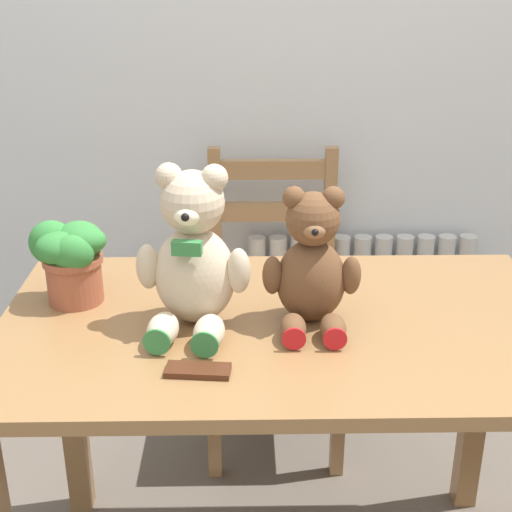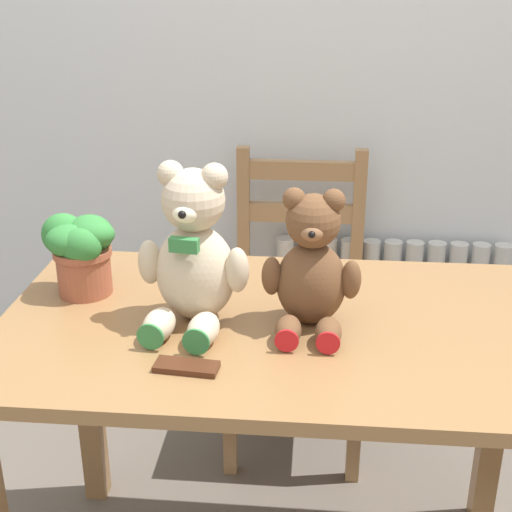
% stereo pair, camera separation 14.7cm
% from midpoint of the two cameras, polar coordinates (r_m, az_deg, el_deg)
% --- Properties ---
extents(wall_back, '(8.00, 0.04, 2.60)m').
position_cam_midpoint_polar(wall_back, '(2.34, 5.64, 18.07)').
color(wall_back, silver).
rests_on(wall_back, ground_plane).
extents(radiator, '(0.80, 0.10, 0.61)m').
position_cam_midpoint_polar(radiator, '(2.58, 12.03, -5.86)').
color(radiator, beige).
rests_on(radiator, ground_plane).
extents(dining_table, '(1.22, 0.71, 0.77)m').
position_cam_midpoint_polar(dining_table, '(1.59, 4.77, -9.33)').
color(dining_table, olive).
rests_on(dining_table, ground_plane).
extents(wooden_chair_behind, '(0.42, 0.46, 0.93)m').
position_cam_midpoint_polar(wooden_chair_behind, '(2.29, 5.15, -3.93)').
color(wooden_chair_behind, '#997047').
rests_on(wooden_chair_behind, ground_plane).
extents(teddy_bear_left, '(0.24, 0.25, 0.34)m').
position_cam_midpoint_polar(teddy_bear_left, '(1.47, -2.19, -0.03)').
color(teddy_bear_left, beige).
rests_on(teddy_bear_left, dining_table).
extents(teddy_bear_right, '(0.21, 0.20, 0.30)m').
position_cam_midpoint_polar(teddy_bear_right, '(1.47, 7.33, -1.09)').
color(teddy_bear_right, brown).
rests_on(teddy_bear_right, dining_table).
extents(potted_plant, '(0.18, 0.14, 0.18)m').
position_cam_midpoint_polar(potted_plant, '(1.64, -11.41, 0.55)').
color(potted_plant, '#9E5138').
rests_on(potted_plant, dining_table).
extents(chocolate_bar, '(0.13, 0.06, 0.01)m').
position_cam_midpoint_polar(chocolate_bar, '(1.35, -2.47, -8.93)').
color(chocolate_bar, '#472314').
rests_on(chocolate_bar, dining_table).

